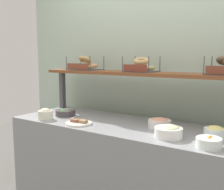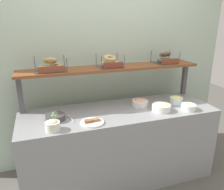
{
  "view_description": "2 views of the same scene",
  "coord_description": "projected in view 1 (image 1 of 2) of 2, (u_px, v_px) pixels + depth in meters",
  "views": [
    {
      "loc": [
        1.14,
        -1.94,
        1.42
      ],
      "look_at": [
        -0.17,
        0.02,
        1.09
      ],
      "focal_mm": 44.08,
      "sensor_mm": 36.0,
      "label": 1
    },
    {
      "loc": [
        -0.79,
        -2.11,
        1.79
      ],
      "look_at": [
        -0.06,
        0.06,
        1.01
      ],
      "focal_mm": 35.97,
      "sensor_mm": 36.0,
      "label": 2
    }
  ],
  "objects": [
    {
      "name": "back_wall",
      "position": [
        156.0,
        79.0,
        2.71
      ],
      "size": [
        3.31,
        0.06,
        2.4
      ],
      "primitive_type": "cube",
      "color": "#ADC3B0",
      "rests_on": "ground_plane"
    },
    {
      "name": "deli_counter",
      "position": [
        127.0,
        173.0,
        2.37
      ],
      "size": [
        2.11,
        0.7,
        0.85
      ],
      "primitive_type": "cube",
      "color": "gray",
      "rests_on": "ground_plane"
    },
    {
      "name": "shelf_riser_left",
      "position": [
        62.0,
        90.0,
        3.05
      ],
      "size": [
        0.05,
        0.05,
        0.4
      ],
      "primitive_type": "cube",
      "color": "#4C4C51",
      "rests_on": "deli_counter"
    },
    {
      "name": "upper_shelf",
      "position": [
        143.0,
        74.0,
        2.47
      ],
      "size": [
        2.07,
        0.32,
        0.03
      ],
      "primitive_type": "cube",
      "color": "brown",
      "rests_on": "shelf_riser_left"
    },
    {
      "name": "bowl_veggie_mix",
      "position": [
        65.0,
        113.0,
        2.66
      ],
      "size": [
        0.19,
        0.19,
        0.07
      ],
      "color": "#463F42",
      "rests_on": "deli_counter"
    },
    {
      "name": "bowl_egg_salad",
      "position": [
        215.0,
        132.0,
        1.91
      ],
      "size": [
        0.15,
        0.15,
        0.09
      ],
      "color": "white",
      "rests_on": "deli_counter"
    },
    {
      "name": "bowl_scallion_spread",
      "position": [
        168.0,
        131.0,
        1.94
      ],
      "size": [
        0.2,
        0.2,
        0.09
      ],
      "color": "white",
      "rests_on": "deli_counter"
    },
    {
      "name": "bowl_potato_salad",
      "position": [
        45.0,
        114.0,
        2.49
      ],
      "size": [
        0.13,
        0.13,
        0.1
      ],
      "color": "silver",
      "rests_on": "deli_counter"
    },
    {
      "name": "bowl_fruit_salad",
      "position": [
        209.0,
        142.0,
        1.73
      ],
      "size": [
        0.16,
        0.16,
        0.07
      ],
      "color": "white",
      "rests_on": "deli_counter"
    },
    {
      "name": "bowl_lox_spread",
      "position": [
        159.0,
        123.0,
        2.19
      ],
      "size": [
        0.18,
        0.18,
        0.09
      ],
      "color": "silver",
      "rests_on": "deli_counter"
    },
    {
      "name": "serving_plate_white",
      "position": [
        79.0,
        123.0,
        2.33
      ],
      "size": [
        0.23,
        0.23,
        0.04
      ],
      "color": "white",
      "rests_on": "deli_counter"
    },
    {
      "name": "serving_spoon_near_plate",
      "position": [
        76.0,
        117.0,
        2.59
      ],
      "size": [
        0.06,
        0.17,
        0.01
      ],
      "color": "#B7B7BC",
      "rests_on": "deli_counter"
    },
    {
      "name": "bagel_basket_sesame",
      "position": [
        85.0,
        65.0,
        2.83
      ],
      "size": [
        0.32,
        0.26,
        0.15
      ],
      "color": "#4C4C51",
      "rests_on": "upper_shelf"
    },
    {
      "name": "bagel_basket_plain",
      "position": [
        141.0,
        67.0,
        2.47
      ],
      "size": [
        0.29,
        0.26,
        0.14
      ],
      "color": "#4C4C51",
      "rests_on": "upper_shelf"
    }
  ]
}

